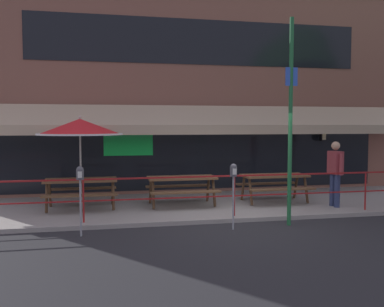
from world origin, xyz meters
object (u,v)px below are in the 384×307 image
at_px(picnic_table_right, 274,180).
at_px(patio_umbrella_left, 80,127).
at_px(picnic_table_left, 81,185).
at_px(pedestrian_walking, 335,170).
at_px(street_sign_pole, 290,120).
at_px(picnic_table_centre, 182,183).
at_px(parking_meter_near, 80,180).
at_px(parking_meter_far, 233,176).

relative_size(picnic_table_right, patio_umbrella_left, 0.76).
xyz_separation_m(picnic_table_left, pedestrian_walking, (6.51, -1.02, 0.35)).
xyz_separation_m(picnic_table_left, street_sign_pole, (4.63, -2.34, 1.64)).
bearing_deg(picnic_table_centre, picnic_table_right, -0.78).
xyz_separation_m(picnic_table_left, patio_umbrella_left, (-0.00, 0.05, 1.47)).
relative_size(parking_meter_near, street_sign_pole, 0.31).
distance_m(picnic_table_left, picnic_table_centre, 2.61).
bearing_deg(picnic_table_right, parking_meter_far, -128.89).
relative_size(patio_umbrella_left, parking_meter_near, 1.67).
xyz_separation_m(picnic_table_centre, parking_meter_near, (-2.50, -2.33, 0.44)).
bearing_deg(pedestrian_walking, patio_umbrella_left, 170.69).
bearing_deg(patio_umbrella_left, parking_meter_near, -87.39).
bearing_deg(street_sign_pole, parking_meter_near, -179.48).
bearing_deg(picnic_table_left, patio_umbrella_left, 90.00).
relative_size(picnic_table_centre, parking_meter_near, 1.27).
distance_m(picnic_table_right, parking_meter_near, 5.61).
bearing_deg(parking_meter_far, parking_meter_near, 178.30).
relative_size(pedestrian_walking, street_sign_pole, 0.37).
relative_size(pedestrian_walking, parking_meter_near, 1.20).
xyz_separation_m(picnic_table_right, pedestrian_walking, (1.30, -0.94, 0.35)).
bearing_deg(street_sign_pole, picnic_table_left, 153.21).
distance_m(picnic_table_left, parking_meter_far, 4.13).
distance_m(picnic_table_centre, pedestrian_walking, 4.04).
xyz_separation_m(picnic_table_left, parking_meter_far, (3.28, -2.47, 0.44)).
xyz_separation_m(picnic_table_left, picnic_table_right, (5.21, -0.08, 0.00)).
xyz_separation_m(parking_meter_near, parking_meter_far, (3.17, -0.09, 0.00)).
height_order(parking_meter_far, street_sign_pole, street_sign_pole).
height_order(patio_umbrella_left, parking_meter_far, patio_umbrella_left).
relative_size(picnic_table_left, pedestrian_walking, 1.05).
relative_size(picnic_table_left, picnic_table_right, 1.00).
xyz_separation_m(picnic_table_right, patio_umbrella_left, (-5.21, 0.13, 1.47)).
xyz_separation_m(pedestrian_walking, street_sign_pole, (-1.88, -1.31, 1.29)).
bearing_deg(picnic_table_left, parking_meter_near, -87.34).
xyz_separation_m(picnic_table_left, parking_meter_near, (0.11, -2.38, 0.44)).
relative_size(picnic_table_centre, patio_umbrella_left, 0.76).
distance_m(parking_meter_far, street_sign_pole, 1.81).
height_order(picnic_table_centre, patio_umbrella_left, patio_umbrella_left).
distance_m(picnic_table_left, parking_meter_near, 2.42).
relative_size(picnic_table_right, pedestrian_walking, 1.05).
bearing_deg(street_sign_pole, parking_meter_far, -174.26).
relative_size(picnic_table_left, patio_umbrella_left, 0.76).
distance_m(picnic_table_left, pedestrian_walking, 6.60).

